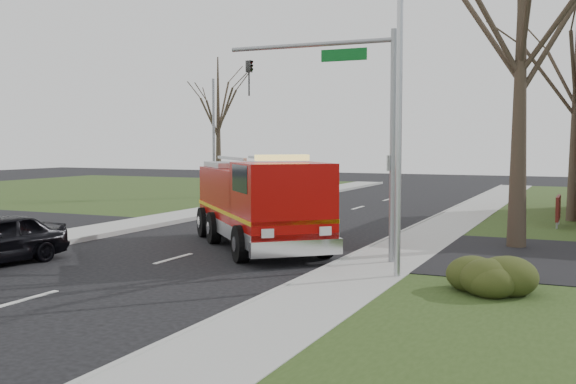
% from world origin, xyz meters
% --- Properties ---
extents(ground, '(120.00, 120.00, 0.00)m').
position_xyz_m(ground, '(0.00, 0.00, 0.00)').
color(ground, black).
rests_on(ground, ground).
extents(sidewalk_right, '(2.40, 80.00, 0.15)m').
position_xyz_m(sidewalk_right, '(6.20, 0.00, 0.07)').
color(sidewalk_right, '#9D9E98').
rests_on(sidewalk_right, ground).
extents(sidewalk_left, '(2.40, 80.00, 0.15)m').
position_xyz_m(sidewalk_left, '(-6.20, 0.00, 0.07)').
color(sidewalk_left, '#9D9E98').
rests_on(sidewalk_left, ground).
extents(health_center_sign, '(0.12, 2.00, 1.40)m').
position_xyz_m(health_center_sign, '(10.50, 12.50, 0.88)').
color(health_center_sign, '#511612').
rests_on(health_center_sign, ground).
extents(hedge_corner, '(2.80, 2.00, 0.90)m').
position_xyz_m(hedge_corner, '(9.00, -1.00, 0.58)').
color(hedge_corner, '#2A3613').
rests_on(hedge_corner, lawn_right).
extents(bare_tree_near, '(6.00, 6.00, 12.00)m').
position_xyz_m(bare_tree_near, '(9.50, 6.00, 7.41)').
color(bare_tree_near, '#33261E').
rests_on(bare_tree_near, ground).
extents(bare_tree_left, '(4.50, 4.50, 9.00)m').
position_xyz_m(bare_tree_left, '(-10.00, 20.00, 5.56)').
color(bare_tree_left, '#33261E').
rests_on(bare_tree_left, ground).
extents(traffic_signal_mast, '(5.29, 0.18, 6.80)m').
position_xyz_m(traffic_signal_mast, '(5.21, 1.50, 4.71)').
color(traffic_signal_mast, gray).
rests_on(traffic_signal_mast, ground).
extents(streetlight_pole, '(1.48, 0.16, 8.40)m').
position_xyz_m(streetlight_pole, '(7.14, -0.50, 4.55)').
color(streetlight_pole, '#B7BABF').
rests_on(streetlight_pole, ground).
extents(utility_pole_far, '(0.14, 0.14, 7.00)m').
position_xyz_m(utility_pole_far, '(-6.80, 14.00, 3.50)').
color(utility_pole_far, gray).
rests_on(utility_pole_far, ground).
extents(fire_engine, '(7.37, 7.75, 3.22)m').
position_xyz_m(fire_engine, '(1.42, 3.15, 1.46)').
color(fire_engine, '#A70907').
rests_on(fire_engine, ground).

